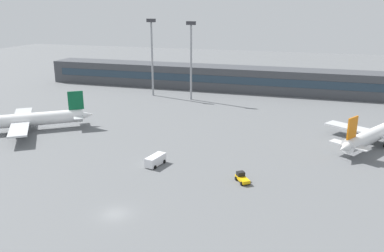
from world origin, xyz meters
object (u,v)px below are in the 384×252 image
service_van_white (155,160)px  floodlight_tower_west (152,52)px  floodlight_tower_east (191,55)px  baggage_tug_yellow (242,178)px  airplane_near (16,121)px  airplane_mid (380,132)px

service_van_white → floodlight_tower_west: (-25.81, 61.54, 14.54)m
service_van_white → floodlight_tower_east: floodlight_tower_east is taller
floodlight_tower_west → floodlight_tower_east: floodlight_tower_west is taller
baggage_tug_yellow → floodlight_tower_west: floodlight_tower_west is taller
airplane_near → baggage_tug_yellow: (61.74, -13.29, -2.18)m
airplane_mid → floodlight_tower_west: (-71.96, 33.12, 12.85)m
baggage_tug_yellow → floodlight_tower_east: 70.04m
floodlight_tower_west → airplane_near: bearing=-108.8°
airplane_near → baggage_tug_yellow: airplane_near is taller
airplane_mid → baggage_tug_yellow: airplane_mid is taller
airplane_near → service_van_white: 44.47m
baggage_tug_yellow → service_van_white: bearing=171.5°
baggage_tug_yellow → service_van_white: 18.78m
airplane_mid → floodlight_tower_east: 65.74m
baggage_tug_yellow → floodlight_tower_east: size_ratio=0.14×
airplane_mid → service_van_white: 54.23m
airplane_near → airplane_mid: bearing=11.3°
baggage_tug_yellow → airplane_mid: bearing=48.5°
service_van_white → baggage_tug_yellow: bearing=-8.5°
airplane_mid → airplane_near: bearing=-168.7°
airplane_mid → service_van_white: airplane_mid is taller
baggage_tug_yellow → airplane_near: bearing=167.9°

